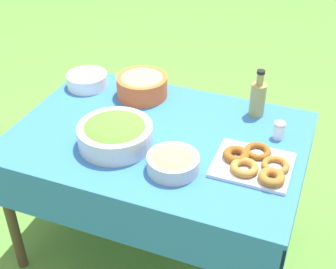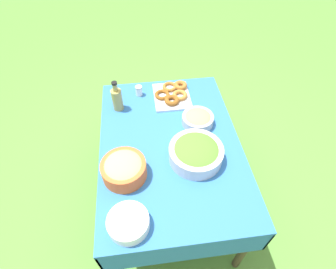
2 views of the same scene
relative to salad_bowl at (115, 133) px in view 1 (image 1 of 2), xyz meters
name	(u,v)px [view 1 (image 1 of 2)]	position (x,y,z in m)	size (l,w,h in m)	color
ground_plane	(160,242)	(0.15, 0.14, -0.77)	(14.00, 14.00, 0.00)	#568C38
picnic_table	(159,151)	(0.15, 0.14, -0.15)	(1.32, 0.92, 0.71)	#2D6BB2
salad_bowl	(115,133)	(0.00, 0.00, 0.00)	(0.33, 0.33, 0.12)	silver
pasta_bowl	(142,84)	(-0.07, 0.44, 0.01)	(0.26, 0.26, 0.13)	#E05B28
donut_platter	(254,164)	(0.61, 0.06, -0.04)	(0.33, 0.31, 0.05)	silver
plate_stack	(87,80)	(-0.38, 0.42, -0.02)	(0.22, 0.22, 0.07)	white
olive_oil_bottle	(258,98)	(0.52, 0.47, 0.03)	(0.08, 0.08, 0.24)	#998E4C
bread_bowl	(173,161)	(0.30, -0.07, -0.02)	(0.22, 0.22, 0.09)	#B2B7BC
salt_shaker	(279,130)	(0.66, 0.31, -0.02)	(0.05, 0.05, 0.08)	white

